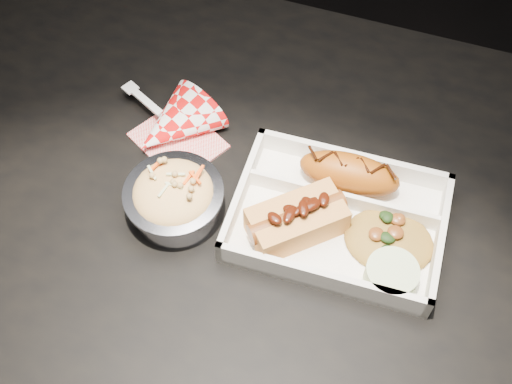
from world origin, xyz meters
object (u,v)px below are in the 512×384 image
napkin_fork (173,126)px  hotdog (297,219)px  food_tray (337,220)px  dining_table (269,261)px  fried_pastry (349,173)px  foil_coleslaw_cup (174,197)px

napkin_fork → hotdog: bearing=1.4°
food_tray → napkin_fork: (-0.24, 0.06, 0.01)m
hotdog → dining_table: bearing=142.6°
fried_pastry → napkin_fork: 0.24m
hotdog → napkin_fork: (-0.20, 0.09, -0.02)m
hotdog → napkin_fork: size_ratio=0.71×
food_tray → foil_coleslaw_cup: (-0.19, -0.05, 0.02)m
foil_coleslaw_cup → food_tray: bearing=14.2°
food_tray → napkin_fork: size_ratio=1.49×
dining_table → napkin_fork: (-0.17, 0.10, 0.11)m
dining_table → fried_pastry: (0.07, 0.09, 0.12)m
food_tray → foil_coleslaw_cup: bearing=-168.2°
hotdog → foil_coleslaw_cup: 0.15m
food_tray → foil_coleslaw_cup: 0.20m
fried_pastry → food_tray: bearing=-87.6°
fried_pastry → hotdog: bearing=-116.3°
food_tray → napkin_fork: bearing=163.0°
hotdog → fried_pastry: bearing=20.5°
food_tray → fried_pastry: 0.06m
food_tray → fried_pastry: bearing=90.0°
food_tray → fried_pastry: size_ratio=2.04×
food_tray → hotdog: (-0.04, -0.03, 0.02)m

